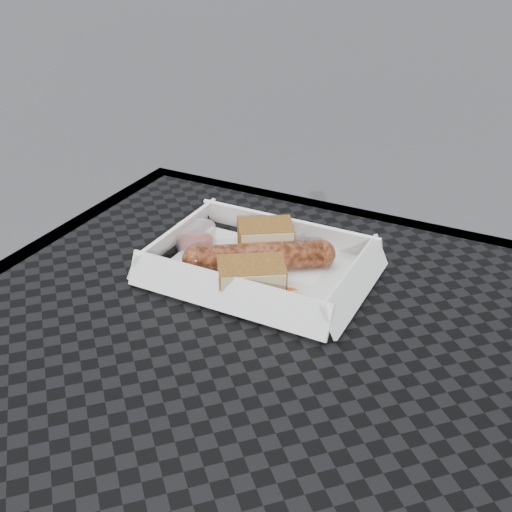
% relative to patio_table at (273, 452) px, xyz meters
% --- Properties ---
extents(patio_table, '(0.80, 0.80, 0.74)m').
position_rel_patio_table_xyz_m(patio_table, '(0.00, 0.00, 0.00)').
color(patio_table, black).
rests_on(patio_table, ground).
extents(food_tray, '(0.22, 0.15, 0.00)m').
position_rel_patio_table_xyz_m(food_tray, '(-0.10, 0.17, 0.08)').
color(food_tray, white).
rests_on(food_tray, patio_table).
extents(bratwurst, '(0.16, 0.11, 0.03)m').
position_rel_patio_table_xyz_m(bratwurst, '(-0.11, 0.18, 0.10)').
color(bratwurst, brown).
rests_on(bratwurst, food_tray).
extents(bread_near, '(0.08, 0.07, 0.04)m').
position_rel_patio_table_xyz_m(bread_near, '(-0.12, 0.22, 0.10)').
color(bread_near, brown).
rests_on(bread_near, food_tray).
extents(bread_far, '(0.09, 0.08, 0.04)m').
position_rel_patio_table_xyz_m(bread_far, '(-0.09, 0.13, 0.10)').
color(bread_far, brown).
rests_on(bread_far, food_tray).
extents(veg_garnish, '(0.03, 0.03, 0.00)m').
position_rel_patio_table_xyz_m(veg_garnish, '(-0.04, 0.13, 0.08)').
color(veg_garnish, '#FF470B').
rests_on(veg_garnish, food_tray).
extents(napkin, '(0.13, 0.13, 0.00)m').
position_rel_patio_table_xyz_m(napkin, '(-0.07, 0.24, 0.08)').
color(napkin, white).
rests_on(napkin, patio_table).
extents(condiment_cup_sauce, '(0.05, 0.05, 0.03)m').
position_rel_patio_table_xyz_m(condiment_cup_sauce, '(-0.20, 0.20, 0.09)').
color(condiment_cup_sauce, maroon).
rests_on(condiment_cup_sauce, patio_table).
extents(condiment_cup_empty, '(0.05, 0.05, 0.03)m').
position_rel_patio_table_xyz_m(condiment_cup_empty, '(-0.10, 0.24, 0.09)').
color(condiment_cup_empty, silver).
rests_on(condiment_cup_empty, patio_table).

